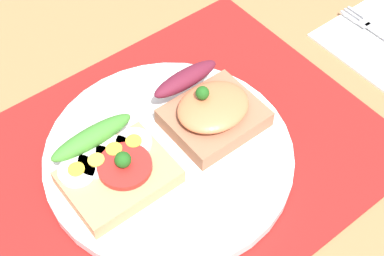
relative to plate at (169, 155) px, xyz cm
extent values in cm
cube|color=#A06D42|center=(0.00, 0.00, -2.53)|extent=(120.00, 90.00, 3.20)
cube|color=maroon|center=(0.00, 0.00, -0.78)|extent=(43.49, 33.11, 0.30)
cylinder|color=white|center=(0.00, 0.00, 0.00)|extent=(25.35, 25.35, 1.26)
cube|color=tan|center=(-5.90, 0.12, 1.49)|extent=(10.17, 7.76, 1.73)
cylinder|color=red|center=(-5.10, -0.49, 2.65)|extent=(5.24, 5.24, 0.60)
ellipsoid|color=#40872F|center=(-5.90, 4.40, 3.25)|extent=(8.95, 2.20, 1.80)
sphere|color=#1E5919|center=(-5.17, 0.12, 3.75)|extent=(1.60, 1.60, 1.60)
cylinder|color=white|center=(-8.95, 2.32, 2.60)|extent=(3.55, 3.55, 0.50)
cylinder|color=yellow|center=(-8.95, 2.32, 2.93)|extent=(1.60, 1.60, 0.16)
cylinder|color=white|center=(-6.92, 2.08, 2.60)|extent=(3.55, 3.55, 0.50)
cylinder|color=yellow|center=(-6.92, 2.08, 2.93)|extent=(1.60, 1.60, 0.16)
cylinder|color=white|center=(-4.88, 2.12, 2.60)|extent=(3.55, 3.55, 0.50)
cylinder|color=yellow|center=(-4.88, 2.12, 2.93)|extent=(1.60, 1.60, 0.16)
cylinder|color=white|center=(-2.85, 1.74, 2.60)|extent=(3.55, 3.55, 0.50)
cylinder|color=yellow|center=(-2.85, 1.74, 2.93)|extent=(1.60, 1.60, 0.16)
cube|color=#9F674A|center=(5.90, 0.39, 1.59)|extent=(9.47, 8.00, 1.93)
ellipsoid|color=#E07145|center=(5.73, 0.03, 3.48)|extent=(7.77, 6.40, 1.85)
ellipsoid|color=maroon|center=(5.90, 4.79, 3.46)|extent=(8.05, 2.20, 1.80)
sphere|color=#1E5919|center=(5.10, 0.99, 5.11)|extent=(1.40, 1.40, 1.40)
cube|color=#B7B7BC|center=(31.47, 1.22, -0.17)|extent=(1.50, 1.20, 0.32)
cube|color=#B7B7BC|center=(30.82, 3.22, -0.17)|extent=(0.32, 2.80, 0.32)
cube|color=#B7B7BC|center=(31.47, 3.22, -0.17)|extent=(0.32, 2.80, 0.32)
cube|color=#B7B7BC|center=(32.12, 3.22, -0.17)|extent=(0.32, 2.80, 0.32)
camera|label=1|loc=(-18.22, -27.05, 45.65)|focal=51.48mm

